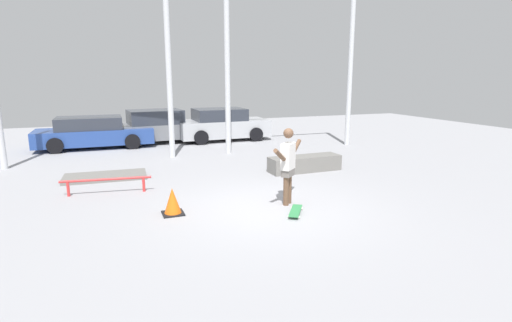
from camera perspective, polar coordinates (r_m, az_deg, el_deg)
ground_plane at (r=8.95m, az=1.97°, el=-6.77°), size 36.00×36.00×0.00m
skateboarder at (r=9.01m, az=4.59°, el=-0.21°), size 1.17×1.11×1.76m
skateboard at (r=8.63m, az=5.67°, el=-7.11°), size 0.63×0.81×0.08m
grind_box at (r=12.43m, az=6.97°, el=-0.36°), size 2.28×0.73×0.47m
manual_pad at (r=12.25m, az=-20.72°, el=-2.08°), size 2.30×1.11×0.12m
grind_rail at (r=10.61m, az=-20.60°, el=-2.79°), size 2.16×0.34×0.40m
canopy_support_left at (r=14.38m, az=-23.27°, el=14.38°), size 5.49×0.20×6.12m
canopy_support_right at (r=16.00m, az=5.27°, el=14.94°), size 5.49×0.20×6.12m
parked_car_blue at (r=17.64m, az=-22.20°, el=3.76°), size 4.56×1.99×1.27m
parked_car_grey at (r=18.14m, az=-13.79°, el=4.76°), size 4.22×2.20×1.44m
parked_car_silver at (r=18.38m, az=-4.87°, el=5.15°), size 4.11×2.06×1.44m
traffic_cone at (r=8.68m, az=-11.84°, el=-5.68°), size 0.45×0.45×0.58m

